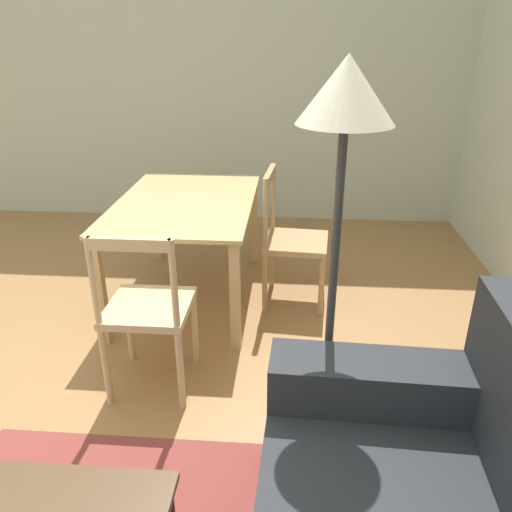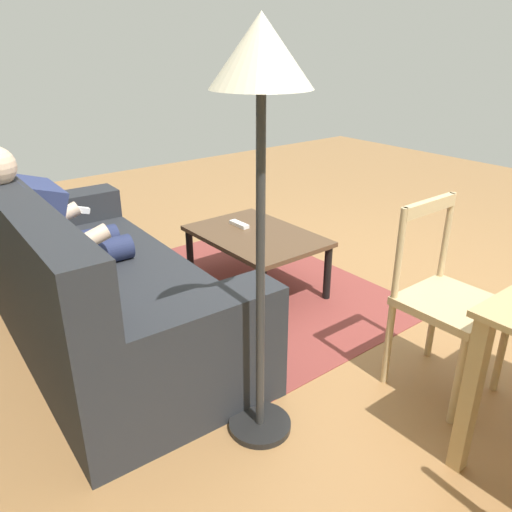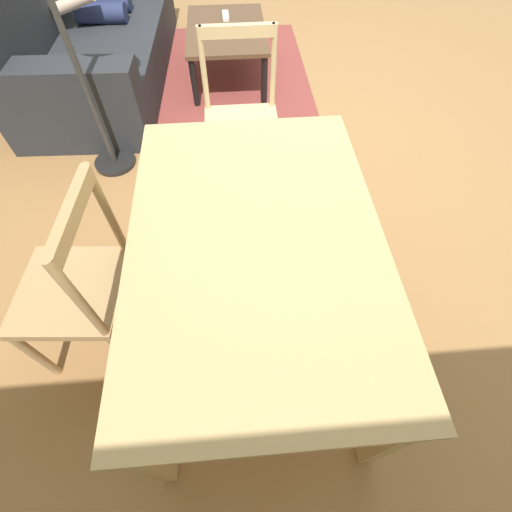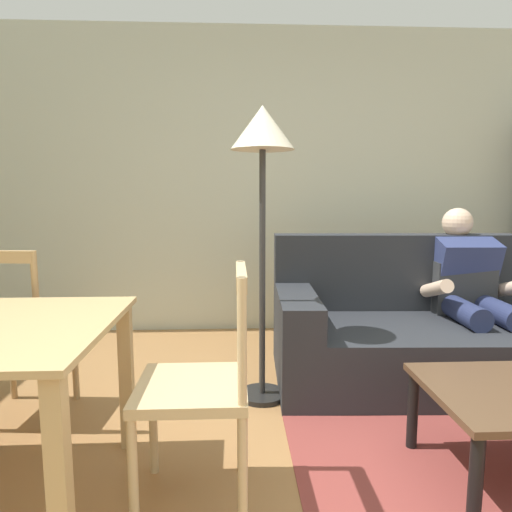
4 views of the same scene
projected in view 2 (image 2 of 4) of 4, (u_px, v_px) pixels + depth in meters
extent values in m
plane|color=#9E7042|center=(378.00, 306.00, 3.31)|extent=(8.96, 8.96, 0.00)
cube|color=#282B30|center=(104.00, 302.00, 2.95)|extent=(2.22, 1.06, 0.39)
cube|color=#282B30|center=(20.00, 243.00, 2.56)|extent=(2.19, 0.29, 0.54)
cube|color=#282B30|center=(181.00, 329.00, 2.12)|extent=(0.28, 0.98, 0.20)
cube|color=#282B30|center=(49.00, 211.00, 3.56)|extent=(0.28, 0.98, 0.20)
cube|color=#303236|center=(44.00, 240.00, 2.84)|extent=(0.41, 0.17, 0.36)
cube|color=navy|center=(31.00, 230.00, 2.79)|extent=(0.41, 0.38, 0.57)
cylinder|color=navy|center=(95.00, 254.00, 2.94)|extent=(0.17, 0.45, 0.15)
cylinder|color=beige|center=(134.00, 285.00, 3.16)|extent=(0.11, 0.11, 0.39)
cube|color=black|center=(148.00, 303.00, 3.27)|extent=(0.11, 0.24, 0.08)
cylinder|color=navy|center=(82.00, 243.00, 3.10)|extent=(0.17, 0.45, 0.15)
cylinder|color=beige|center=(121.00, 273.00, 3.32)|extent=(0.11, 0.11, 0.39)
cube|color=black|center=(134.00, 290.00, 3.43)|extent=(0.11, 0.24, 0.08)
cylinder|color=beige|center=(79.00, 245.00, 2.72)|extent=(0.10, 0.35, 0.19)
cylinder|color=beige|center=(52.00, 220.00, 3.09)|extent=(0.10, 0.35, 0.19)
cube|color=white|center=(77.00, 209.00, 3.16)|extent=(0.05, 0.16, 0.08)
cube|color=brown|center=(256.00, 236.00, 3.39)|extent=(0.91, 0.63, 0.03)
cylinder|color=black|center=(327.00, 273.00, 3.34)|extent=(0.05, 0.05, 0.38)
cylinder|color=black|center=(251.00, 237.00, 3.93)|extent=(0.05, 0.05, 0.38)
cylinder|color=black|center=(263.00, 297.00, 3.02)|extent=(0.05, 0.05, 0.38)
cylinder|color=black|center=(190.00, 255.00, 3.62)|extent=(0.05, 0.05, 0.38)
cube|color=white|center=(239.00, 224.00, 3.53)|extent=(0.17, 0.05, 0.02)
cube|color=tan|center=(470.00, 397.00, 1.94)|extent=(0.06, 0.06, 0.70)
cube|color=#D1B27F|center=(452.00, 304.00, 2.37)|extent=(0.42, 0.42, 0.04)
cylinder|color=#D1B27F|center=(458.00, 380.00, 2.22)|extent=(0.04, 0.04, 0.47)
cylinder|color=#D1B27F|center=(502.00, 349.00, 2.44)|extent=(0.04, 0.04, 0.47)
cylinder|color=#D1B27F|center=(388.00, 342.00, 2.49)|extent=(0.04, 0.04, 0.47)
cylinder|color=#D1B27F|center=(433.00, 318.00, 2.71)|extent=(0.04, 0.04, 0.47)
cylinder|color=#D1B27F|center=(399.00, 256.00, 2.31)|extent=(0.03, 0.03, 0.46)
cylinder|color=#D1B27F|center=(446.00, 237.00, 2.52)|extent=(0.03, 0.03, 0.46)
cube|color=#D1B27F|center=(429.00, 206.00, 2.34)|extent=(0.04, 0.38, 0.06)
cube|color=brown|center=(256.00, 287.00, 3.55)|extent=(2.00, 1.40, 0.01)
cylinder|color=black|center=(260.00, 425.00, 2.27)|extent=(0.28, 0.28, 0.03)
cylinder|color=#333333|center=(260.00, 283.00, 1.99)|extent=(0.04, 0.04, 1.46)
cone|color=beige|center=(261.00, 51.00, 1.65)|extent=(0.36, 0.36, 0.24)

